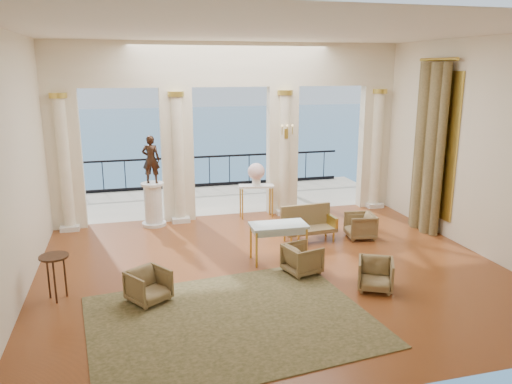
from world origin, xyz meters
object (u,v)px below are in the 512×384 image
object	(u,v)px
statue	(151,159)
console_table	(256,191)
armchair_a	(149,284)
armchair_c	(360,225)
armchair_b	(376,273)
armchair_d	(302,257)
pedestal	(153,205)
side_table	(54,262)
game_table	(278,228)
settee	(308,223)

from	to	relation	value
statue	console_table	bearing A→B (deg)	-164.01
statue	console_table	xyz separation A→B (m)	(2.68, 0.05, -0.97)
armchair_a	armchair_c	distance (m)	5.35
armchair_b	armchair_d	world-z (taller)	armchair_d
armchair_b	console_table	distance (m)	4.97
armchair_a	armchair_d	xyz separation A→B (m)	(2.93, 0.48, 0.00)
armchair_b	statue	xyz separation A→B (m)	(-3.60, 4.82, 1.38)
armchair_c	pedestal	size ratio (longest dim) A/B	0.59
statue	side_table	distance (m)	4.34
side_table	armchair_c	bearing A→B (deg)	13.77
armchair_c	side_table	size ratio (longest dim) A/B	0.81
armchair_b	pedestal	world-z (taller)	pedestal
pedestal	console_table	bearing A→B (deg)	1.07
console_table	armchair_c	bearing A→B (deg)	-40.60
side_table	armchair_a	bearing A→B (deg)	-17.89
armchair_a	armchair_d	world-z (taller)	armchair_d
side_table	armchair_d	bearing A→B (deg)	-0.08
armchair_d	armchair_a	bearing A→B (deg)	84.41
game_table	statue	world-z (taller)	statue
settee	side_table	size ratio (longest dim) A/B	1.57
armchair_c	statue	size ratio (longest dim) A/B	0.55
settee	console_table	xyz separation A→B (m)	(-0.67, 2.08, 0.32)
game_table	pedestal	size ratio (longest dim) A/B	1.05
console_table	side_table	world-z (taller)	console_table
armchair_a	armchair_c	world-z (taller)	armchair_c
game_table	side_table	size ratio (longest dim) A/B	1.45
armchair_b	side_table	size ratio (longest dim) A/B	0.78
armchair_b	game_table	bearing A→B (deg)	152.49
armchair_d	game_table	world-z (taller)	game_table
armchair_b	side_table	bearing A→B (deg)	-163.90
pedestal	armchair_b	bearing A→B (deg)	-53.26
armchair_c	settee	world-z (taller)	settee
armchair_a	pedestal	world-z (taller)	pedestal
armchair_d	side_table	distance (m)	4.46
settee	armchair_b	bearing A→B (deg)	-88.71
settee	statue	size ratio (longest dim) A/B	1.06
armchair_b	side_table	world-z (taller)	side_table
armchair_c	game_table	bearing A→B (deg)	-61.03
armchair_a	armchair_b	xyz separation A→B (m)	(3.95, -0.54, -0.00)
armchair_d	statue	xyz separation A→B (m)	(-2.58, 3.80, 1.37)
game_table	pedestal	bearing A→B (deg)	128.76
armchair_a	console_table	bearing A→B (deg)	22.00
armchair_a	armchair_b	distance (m)	3.99
armchair_c	console_table	xyz separation A→B (m)	(-1.90, 2.26, 0.40)
armchair_b	game_table	world-z (taller)	game_table
armchair_b	console_table	size ratio (longest dim) A/B	0.65
armchair_c	armchair_d	size ratio (longest dim) A/B	1.02
settee	console_table	bearing A→B (deg)	104.18
armchair_b	console_table	xyz separation A→B (m)	(-0.92, 4.87, 0.41)
armchair_d	armchair_b	bearing A→B (deg)	-150.15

